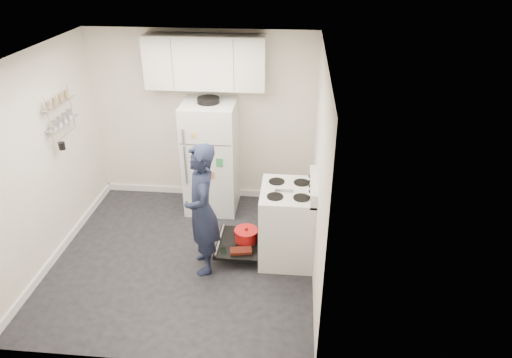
# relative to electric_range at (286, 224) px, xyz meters

# --- Properties ---
(room) EXTENTS (3.21, 3.21, 2.51)m
(room) POSITION_rel_electric_range_xyz_m (-1.29, -0.12, 0.74)
(room) COLOR black
(room) RESTS_ON ground
(electric_range) EXTENTS (0.66, 0.76, 1.10)m
(electric_range) POSITION_rel_electric_range_xyz_m (0.00, 0.00, 0.00)
(electric_range) COLOR silver
(electric_range) RESTS_ON ground
(open_oven_door) EXTENTS (0.55, 0.70, 0.23)m
(open_oven_door) POSITION_rel_electric_range_xyz_m (-0.55, 0.02, -0.28)
(open_oven_door) COLOR black
(open_oven_door) RESTS_ON ground
(refrigerator) EXTENTS (0.72, 0.74, 1.67)m
(refrigerator) POSITION_rel_electric_range_xyz_m (-1.11, 1.10, 0.34)
(refrigerator) COLOR silver
(refrigerator) RESTS_ON ground
(upper_cabinets) EXTENTS (1.60, 0.33, 0.70)m
(upper_cabinets) POSITION_rel_electric_range_xyz_m (-1.16, 1.28, 1.63)
(upper_cabinets) COLOR silver
(upper_cabinets) RESTS_ON room
(wall_shelf_rack) EXTENTS (0.14, 0.60, 0.61)m
(wall_shelf_rack) POSITION_rel_electric_range_xyz_m (-2.78, 0.34, 1.21)
(wall_shelf_rack) COLOR #B2B2B7
(wall_shelf_rack) RESTS_ON room
(person) EXTENTS (0.53, 0.67, 1.62)m
(person) POSITION_rel_electric_range_xyz_m (-0.96, -0.31, 0.34)
(person) COLOR #181E36
(person) RESTS_ON ground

